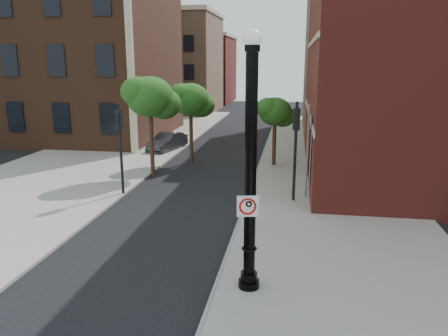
% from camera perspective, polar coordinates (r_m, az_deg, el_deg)
% --- Properties ---
extents(ground, '(120.00, 120.00, 0.00)m').
position_cam_1_polar(ground, '(14.30, -8.91, -13.30)').
color(ground, black).
rests_on(ground, ground).
extents(sidewalk_right, '(8.00, 60.00, 0.12)m').
position_cam_1_polar(sidewalk_right, '(23.05, 13.46, -2.74)').
color(sidewalk_right, gray).
rests_on(sidewalk_right, ground).
extents(sidewalk_left, '(10.00, 50.00, 0.12)m').
position_cam_1_polar(sidewalk_left, '(33.43, -14.16, 2.33)').
color(sidewalk_left, gray).
rests_on(sidewalk_left, ground).
extents(curb_edge, '(0.10, 60.00, 0.14)m').
position_cam_1_polar(curb_edge, '(23.07, 3.64, -2.34)').
color(curb_edge, gray).
rests_on(curb_edge, ground).
extents(victorian_building, '(18.60, 14.60, 17.95)m').
position_cam_1_polar(victorian_building, '(41.34, -20.84, 16.10)').
color(victorian_building, '#55301F').
rests_on(victorian_building, ground).
extents(bg_building_tan_a, '(12.00, 12.00, 12.00)m').
position_cam_1_polar(bg_building_tan_a, '(58.34, -7.07, 13.25)').
color(bg_building_tan_a, '#9C7355').
rests_on(bg_building_tan_a, ground).
extents(bg_building_red, '(12.00, 12.00, 10.00)m').
position_cam_1_polar(bg_building_red, '(71.91, -3.88, 12.62)').
color(bg_building_red, maroon).
rests_on(bg_building_red, ground).
extents(bg_building_tan_b, '(22.00, 14.00, 14.00)m').
position_cam_1_polar(bg_building_tan_b, '(43.71, 25.65, 13.19)').
color(bg_building_tan_b, '#9C7355').
rests_on(bg_building_tan_b, ground).
extents(lamppost, '(0.62, 0.62, 7.27)m').
position_cam_1_polar(lamppost, '(11.89, 3.46, -1.43)').
color(lamppost, black).
rests_on(lamppost, ground).
extents(no_parking_sign, '(0.59, 0.16, 0.60)m').
position_cam_1_polar(no_parking_sign, '(11.93, 3.14, -4.99)').
color(no_parking_sign, white).
rests_on(no_parking_sign, ground).
extents(parked_car, '(2.26, 4.24, 1.33)m').
position_cam_1_polar(parked_car, '(32.59, -7.41, 3.43)').
color(parked_car, '#2D2D32').
rests_on(parked_car, ground).
extents(traffic_signal_left, '(0.29, 0.37, 4.53)m').
position_cam_1_polar(traffic_signal_left, '(21.51, -13.46, 4.28)').
color(traffic_signal_left, black).
rests_on(traffic_signal_left, ground).
extents(traffic_signal_right, '(0.33, 0.40, 4.72)m').
position_cam_1_polar(traffic_signal_right, '(20.09, 9.35, 4.18)').
color(traffic_signal_right, black).
rests_on(traffic_signal_right, ground).
extents(utility_pole, '(0.09, 0.09, 4.56)m').
position_cam_1_polar(utility_pole, '(20.78, 10.83, 1.92)').
color(utility_pole, '#999999').
rests_on(utility_pole, ground).
extents(street_tree_a, '(3.14, 2.84, 5.66)m').
position_cam_1_polar(street_tree_a, '(24.97, -9.53, 9.02)').
color(street_tree_a, '#342114').
rests_on(street_tree_a, ground).
extents(street_tree_b, '(2.85, 2.57, 5.13)m').
position_cam_1_polar(street_tree_b, '(28.01, -4.31, 8.80)').
color(street_tree_b, '#342114').
rests_on(street_tree_b, ground).
extents(street_tree_c, '(2.40, 2.17, 4.33)m').
position_cam_1_polar(street_tree_c, '(27.11, 6.75, 7.22)').
color(street_tree_c, '#342114').
rests_on(street_tree_c, ground).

